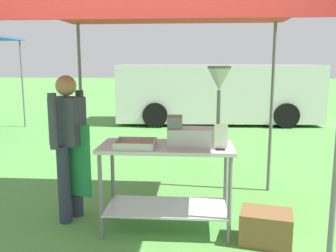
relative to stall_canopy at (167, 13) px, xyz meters
The scene contains 9 objects.
ground_plane 5.46m from the stall_canopy, 91.41° to the left, with size 70.00×70.00×0.00m, color #519342.
stall_canopy is the anchor object (origin of this frame).
donut_cart 1.57m from the stall_canopy, 90.00° to the right, with size 1.35×0.63×0.91m.
donut_tray 1.34m from the stall_canopy, 143.82° to the right, with size 0.40×0.34×0.07m.
donut_fryer 1.11m from the stall_canopy, 16.72° to the right, with size 0.61×0.28×0.80m.
menu_sign 1.34m from the stall_canopy, 26.46° to the right, with size 0.13×0.05×0.25m.
vendor 1.71m from the stall_canopy, behind, with size 0.46×0.53×1.61m.
supply_crate 2.31m from the stall_canopy, 17.02° to the right, with size 0.55×0.46×0.32m.
van_white 7.34m from the stall_canopy, 82.97° to the left, with size 5.80×2.30×1.69m.
Camera 1 is at (0.42, -2.72, 1.73)m, focal length 39.32 mm.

